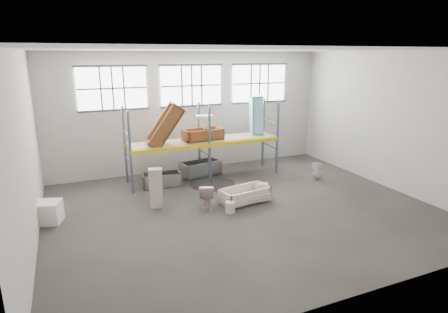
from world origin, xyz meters
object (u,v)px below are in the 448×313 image
bucket (230,207)px  carton_near (47,212)px  cistern_tall (156,188)px  bathtub_beige (245,195)px  toilet_white (317,171)px  steel_tub_left (162,180)px  blue_tub_upright (256,115)px  toilet_beige (206,196)px  steel_tub_right (200,168)px  rust_tub_flat (203,134)px

bucket → carton_near: 5.51m
cistern_tall → bucket: bearing=-17.7°
bathtub_beige → toilet_white: toilet_white is taller
bathtub_beige → steel_tub_left: 3.46m
bathtub_beige → blue_tub_upright: size_ratio=1.06×
toilet_beige → steel_tub_right: (0.96, 3.28, -0.11)m
toilet_white → rust_tub_flat: size_ratio=0.47×
steel_tub_right → bucket: bearing=-95.8°
toilet_white → steel_tub_left: (-5.93, 1.67, -0.10)m
toilet_beige → steel_tub_right: bearing=-86.9°
rust_tub_flat → bucket: 3.91m
bathtub_beige → rust_tub_flat: size_ratio=1.10×
toilet_beige → steel_tub_right: size_ratio=0.50×
steel_tub_left → steel_tub_right: 1.93m
steel_tub_right → bucket: (-0.40, -3.96, -0.12)m
cistern_tall → rust_tub_flat: 3.46m
toilet_white → steel_tub_right: bearing=-135.9°
rust_tub_flat → carton_near: 6.24m
steel_tub_right → carton_near: bearing=-156.5°
steel_tub_right → carton_near: carton_near is taller
steel_tub_left → blue_tub_upright: size_ratio=0.89×
toilet_white → rust_tub_flat: 4.79m
steel_tub_right → rust_tub_flat: 1.58m
cistern_tall → bucket: (2.04, -1.36, -0.48)m
toilet_beige → bucket: bearing=148.9°
rust_tub_flat → carton_near: size_ratio=2.03×
bucket → carton_near: (-5.31, 1.47, 0.15)m
carton_near → rust_tub_flat: bearing=19.8°
steel_tub_right → blue_tub_upright: bearing=-4.0°
steel_tub_left → bucket: size_ratio=3.95×
toilet_beige → blue_tub_upright: blue_tub_upright is taller
toilet_white → blue_tub_upright: blue_tub_upright is taller
toilet_white → steel_tub_right: size_ratio=0.45×
cistern_tall → steel_tub_right: 3.58m
toilet_beige → bucket: size_ratio=2.27×
steel_tub_right → carton_near: 6.23m
steel_tub_left → rust_tub_flat: 2.39m
toilet_beige → carton_near: size_ratio=1.08×
blue_tub_upright → carton_near: bearing=-164.2°
toilet_white → bucket: 4.81m
carton_near → toilet_white: bearing=0.7°
carton_near → bucket: bearing=-15.5°
toilet_white → carton_near: 9.84m
steel_tub_left → blue_tub_upright: 4.80m
rust_tub_flat → steel_tub_left: bearing=-171.6°
carton_near → cistern_tall: bearing=-1.9°
toilet_beige → cistern_tall: bearing=-5.5°
toilet_white → carton_near: (-9.84, -0.12, -0.04)m
cistern_tall → blue_tub_upright: size_ratio=0.82×
bathtub_beige → carton_near: bearing=162.0°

